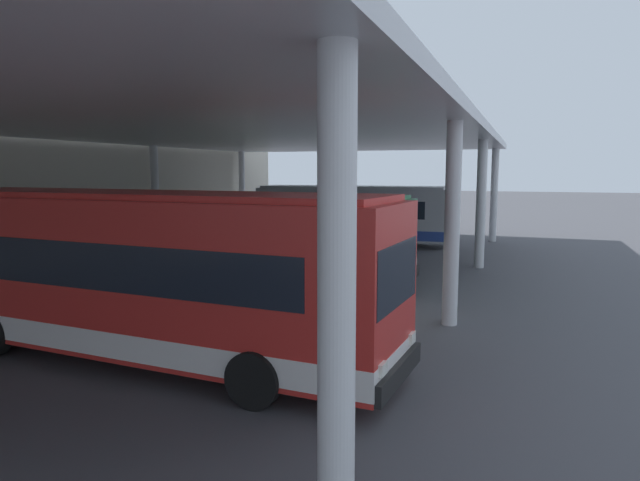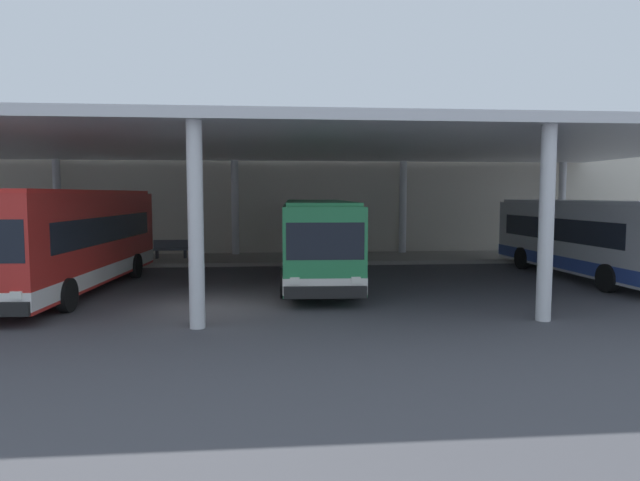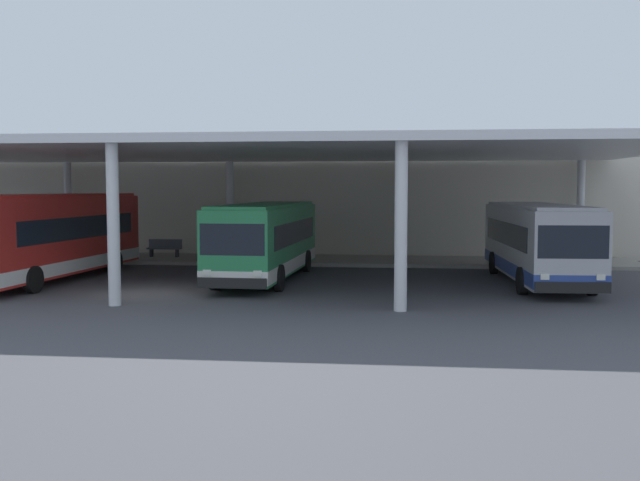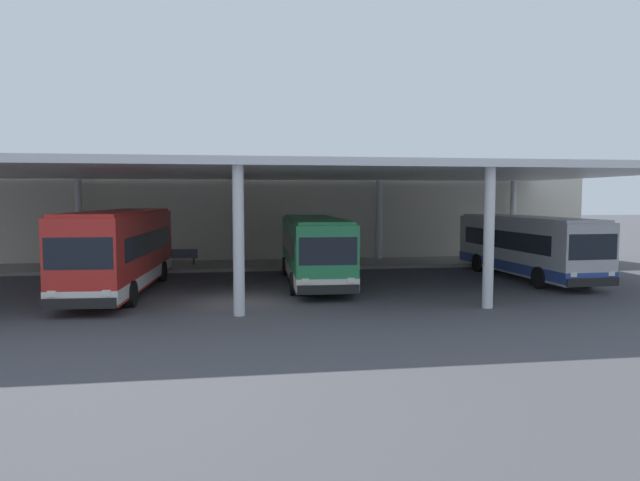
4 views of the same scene
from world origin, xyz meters
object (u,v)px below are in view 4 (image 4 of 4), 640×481
(bus_second_bay, at_px, (314,249))
(bus_middle_bay, at_px, (526,246))
(bus_nearest_bay, at_px, (121,250))
(bench_waiting, at_px, (182,257))
(trash_bin, at_px, (137,257))

(bus_second_bay, bearing_deg, bus_middle_bay, 0.88)
(bus_second_bay, xyz_separation_m, bus_middle_bay, (11.03, 0.17, 0.00))
(bus_nearest_bay, relative_size, bus_middle_bay, 1.08)
(bus_nearest_bay, relative_size, bench_waiting, 6.37)
(bus_middle_bay, bearing_deg, trash_bin, 159.99)
(bus_second_bay, relative_size, bus_middle_bay, 1.00)
(trash_bin, bearing_deg, bench_waiting, -6.84)
(bus_second_bay, bearing_deg, bench_waiting, 133.08)
(bench_waiting, height_order, trash_bin, trash_bin)
(bus_second_bay, height_order, trash_bin, bus_second_bay)
(bus_nearest_bay, xyz_separation_m, trash_bin, (-0.69, 8.82, -1.16))
(bus_middle_bay, xyz_separation_m, trash_bin, (-20.42, 7.44, -0.98))
(bus_middle_bay, height_order, trash_bin, bus_middle_bay)
(bus_nearest_bay, height_order, bus_second_bay, bus_nearest_bay)
(bus_nearest_bay, relative_size, trash_bin, 11.70)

